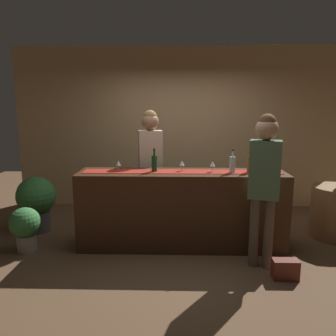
{
  "coord_description": "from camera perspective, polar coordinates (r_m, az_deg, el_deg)",
  "views": [
    {
      "loc": [
        -0.07,
        -4.25,
        1.87
      ],
      "look_at": [
        -0.18,
        0.0,
        1.07
      ],
      "focal_mm": 35.63,
      "sensor_mm": 36.0,
      "label": 1
    }
  ],
  "objects": [
    {
      "name": "wine_bottle_clear",
      "position": [
        4.32,
        10.94,
        0.64
      ],
      "size": [
        0.07,
        0.07,
        0.3
      ],
      "color": "#B2C6C1",
      "rests_on": "bar_counter"
    },
    {
      "name": "ground_plane",
      "position": [
        4.64,
        2.29,
        -13.09
      ],
      "size": [
        10.0,
        10.0,
        0.0
      ],
      "primitive_type": "plane",
      "color": "brown"
    },
    {
      "name": "customer_sipping",
      "position": [
        3.88,
        16.18,
        -0.95
      ],
      "size": [
        0.38,
        0.29,
        1.78
      ],
      "rotation": [
        0.0,
        0.0,
        -0.28
      ],
      "color": "brown",
      "rests_on": "ground"
    },
    {
      "name": "wine_glass_mid_counter",
      "position": [
        4.33,
        7.62,
        0.66
      ],
      "size": [
        0.07,
        0.07,
        0.14
      ],
      "color": "silver",
      "rests_on": "bar_counter"
    },
    {
      "name": "potted_plant_small",
      "position": [
        4.74,
        -23.23,
        -9.12
      ],
      "size": [
        0.4,
        0.4,
        0.58
      ],
      "color": "#9E9389",
      "rests_on": "ground"
    },
    {
      "name": "wine_bottle_amber",
      "position": [
        4.39,
        13.86,
        0.7
      ],
      "size": [
        0.07,
        0.07,
        0.3
      ],
      "color": "brown",
      "rests_on": "bar_counter"
    },
    {
      "name": "counter_runner_cloth",
      "position": [
        4.33,
        2.39,
        -0.62
      ],
      "size": [
        2.56,
        0.28,
        0.01
      ],
      "primitive_type": "cube",
      "color": "maroon",
      "rests_on": "bar_counter"
    },
    {
      "name": "bar_counter",
      "position": [
        4.46,
        2.34,
        -7.09
      ],
      "size": [
        2.7,
        0.6,
        1.02
      ],
      "primitive_type": "cube",
      "color": "#3D2314",
      "rests_on": "ground"
    },
    {
      "name": "wine_bottle_green",
      "position": [
        4.32,
        -2.36,
        0.84
      ],
      "size": [
        0.07,
        0.07,
        0.3
      ],
      "color": "#194723",
      "rests_on": "bar_counter"
    },
    {
      "name": "potted_plant_tall",
      "position": [
        5.35,
        -21.58,
        -5.11
      ],
      "size": [
        0.57,
        0.57,
        0.84
      ],
      "color": "#4C4C51",
      "rests_on": "ground"
    },
    {
      "name": "back_wall",
      "position": [
        6.16,
        2.16,
        6.77
      ],
      "size": [
        6.0,
        0.12,
        2.9
      ],
      "primitive_type": "cube",
      "color": "tan",
      "rests_on": "ground"
    },
    {
      "name": "handbag",
      "position": [
        4.01,
        19.44,
        -16.02
      ],
      "size": [
        0.28,
        0.14,
        0.22
      ],
      "primitive_type": "cube",
      "color": "brown",
      "rests_on": "ground"
    },
    {
      "name": "round_side_table",
      "position": [
        5.36,
        26.74,
        -6.75
      ],
      "size": [
        0.68,
        0.68,
        0.74
      ],
      "primitive_type": "cylinder",
      "color": "brown",
      "rests_on": "ground"
    },
    {
      "name": "wine_glass_far_end",
      "position": [
        4.34,
        2.45,
        0.79
      ],
      "size": [
        0.07,
        0.07,
        0.14
      ],
      "color": "silver",
      "rests_on": "bar_counter"
    },
    {
      "name": "bartender",
      "position": [
        4.9,
        -3.02,
        2.02
      ],
      "size": [
        0.37,
        0.27,
        1.8
      ],
      "rotation": [
        0.0,
        0.0,
        3.35
      ],
      "color": "#26262B",
      "rests_on": "ground"
    },
    {
      "name": "wine_glass_near_customer",
      "position": [
        4.38,
        -8.5,
        0.76
      ],
      "size": [
        0.07,
        0.07,
        0.14
      ],
      "color": "silver",
      "rests_on": "bar_counter"
    }
  ]
}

